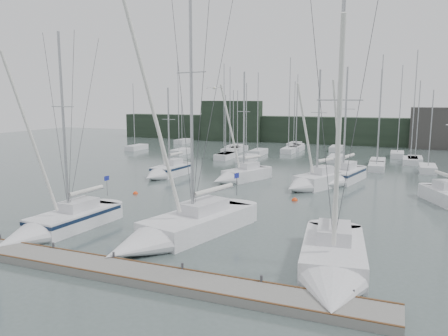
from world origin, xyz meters
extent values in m
plane|color=#4B5B57|center=(0.00, 0.00, 0.00)|extent=(160.00, 160.00, 0.00)
cube|color=slate|center=(0.00, -5.00, 0.20)|extent=(24.00, 2.00, 0.40)
cube|color=black|center=(0.00, 62.00, 2.50)|extent=(90.00, 4.00, 5.00)
cube|color=black|center=(-20.00, 60.00, 4.00)|extent=(12.00, 3.00, 8.00)
cube|color=#3A3835|center=(18.00, 60.00, 3.50)|extent=(10.00, 3.00, 7.00)
cube|color=silver|center=(-4.76, 51.15, 0.35)|extent=(1.80, 4.50, 0.90)
cylinder|color=#9EA2A6|center=(-4.76, 50.65, 5.77)|extent=(0.12, 0.12, 9.94)
cube|color=silver|center=(12.93, 40.02, 0.35)|extent=(1.80, 4.50, 0.90)
cylinder|color=#9EA2A6|center=(12.93, 39.52, 7.68)|extent=(0.12, 0.12, 13.77)
cube|color=silver|center=(-13.11, 41.86, 0.35)|extent=(1.80, 4.50, 0.90)
cylinder|color=#9EA2A6|center=(-13.11, 41.36, 7.02)|extent=(0.12, 0.12, 12.45)
cube|color=silver|center=(-8.43, 41.27, 0.35)|extent=(1.80, 4.50, 0.90)
cylinder|color=#9EA2A6|center=(-8.43, 40.77, 6.55)|extent=(0.12, 0.12, 11.49)
cube|color=silver|center=(-19.75, 37.47, 0.35)|extent=(1.80, 4.50, 0.90)
cylinder|color=#9EA2A6|center=(-19.75, 36.97, 7.36)|extent=(0.12, 0.12, 13.11)
cube|color=silver|center=(-7.78, 34.15, 0.35)|extent=(1.80, 4.50, 0.90)
cylinder|color=#9EA2A6|center=(-7.78, 33.65, 5.68)|extent=(0.12, 0.12, 9.75)
cube|color=silver|center=(1.95, 50.81, 0.35)|extent=(1.80, 4.50, 0.90)
cylinder|color=#9EA2A6|center=(1.95, 50.31, 7.78)|extent=(0.12, 0.12, 13.96)
cube|color=silver|center=(8.99, 36.87, 0.35)|extent=(1.80, 4.50, 0.90)
cylinder|color=#9EA2A6|center=(8.99, 36.37, 7.33)|extent=(0.12, 0.12, 13.06)
cube|color=silver|center=(13.52, 41.02, 0.35)|extent=(1.80, 4.50, 0.90)
cylinder|color=#9EA2A6|center=(13.52, 40.52, 5.81)|extent=(0.12, 0.12, 10.01)
cube|color=silver|center=(-29.28, 39.85, 0.35)|extent=(1.80, 4.50, 0.90)
cylinder|color=#9EA2A6|center=(-29.28, 39.35, 5.85)|extent=(0.12, 0.12, 10.11)
cube|color=silver|center=(-11.48, 35.95, 0.35)|extent=(1.80, 4.50, 0.90)
cylinder|color=#9EA2A6|center=(-11.48, 35.45, 4.90)|extent=(0.12, 0.12, 8.20)
cube|color=silver|center=(9.08, 33.05, 0.35)|extent=(1.80, 4.50, 0.90)
cylinder|color=#9EA2A6|center=(9.08, 32.55, 6.34)|extent=(0.12, 0.12, 11.07)
cube|color=silver|center=(-14.10, 45.94, 0.35)|extent=(1.80, 4.50, 0.90)
cylinder|color=#9EA2A6|center=(-14.10, 45.44, 5.31)|extent=(0.12, 0.12, 9.03)
cube|color=silver|center=(-4.18, 48.77, 0.35)|extent=(1.80, 4.50, 0.90)
cylinder|color=#9EA2A6|center=(-4.18, 48.27, 6.55)|extent=(0.12, 0.12, 11.50)
cube|color=silver|center=(-4.69, 45.59, 0.35)|extent=(1.80, 4.50, 0.90)
cylinder|color=#9EA2A6|center=(-4.69, 45.09, 7.74)|extent=(0.12, 0.12, 13.88)
cube|color=silver|center=(3.49, 38.66, 0.35)|extent=(1.80, 4.50, 0.90)
cylinder|color=#9EA2A6|center=(3.49, 38.16, 5.75)|extent=(0.12, 0.12, 9.89)
cube|color=silver|center=(14.71, 33.80, 0.35)|extent=(1.80, 4.50, 0.90)
cylinder|color=#9EA2A6|center=(14.71, 33.30, 5.14)|extent=(0.12, 0.12, 8.69)
cube|color=silver|center=(11.27, 46.10, 0.35)|extent=(1.80, 4.50, 0.90)
cylinder|color=#9EA2A6|center=(11.27, 45.60, 6.97)|extent=(0.12, 0.12, 12.35)
cube|color=silver|center=(-12.67, 44.03, 0.35)|extent=(1.80, 4.50, 0.90)
cylinder|color=#9EA2A6|center=(-12.67, 43.53, 5.28)|extent=(0.12, 0.12, 8.97)
cube|color=silver|center=(-26.81, 52.07, 0.35)|extent=(1.80, 4.50, 0.90)
cylinder|color=#9EA2A6|center=(-26.81, 51.57, 4.81)|extent=(0.12, 0.12, 8.03)
cube|color=silver|center=(-11.45, 35.26, 0.35)|extent=(1.80, 4.50, 0.90)
cylinder|color=#9EA2A6|center=(-11.45, 34.76, 7.02)|extent=(0.12, 0.12, 12.43)
cube|color=silver|center=(-5.76, 53.89, 0.35)|extent=(1.80, 4.50, 0.90)
cylinder|color=#9EA2A6|center=(-5.76, 53.39, 6.09)|extent=(0.12, 0.12, 10.58)
cube|color=silver|center=(-8.54, 0.58, 0.42)|extent=(3.21, 6.47, 1.40)
cone|color=silver|center=(-8.91, -3.88, 0.42)|extent=(2.91, 2.90, 2.70)
cube|color=silver|center=(-8.50, 1.05, 1.44)|extent=(1.69, 2.62, 0.65)
cylinder|color=#9EA2A6|center=(-8.58, 0.14, 6.90)|extent=(0.17, 0.17, 11.56)
cylinder|color=silver|center=(-8.44, 1.83, 2.28)|extent=(0.51, 3.07, 0.26)
cube|color=#0E1C35|center=(-8.54, 0.58, 0.89)|extent=(3.23, 6.49, 0.23)
cube|color=navy|center=(-8.27, 3.89, 2.80)|extent=(0.06, 0.50, 0.34)
cube|color=silver|center=(-0.34, 2.77, 0.47)|extent=(5.33, 8.56, 1.56)
cone|color=silver|center=(-1.86, -2.71, 0.47)|extent=(4.11, 4.18, 3.32)
cube|color=silver|center=(-0.20, 3.27, 1.61)|extent=(2.61, 3.56, 0.73)
cylinder|color=#9EA2A6|center=(-0.49, 2.23, 8.65)|extent=(0.19, 0.19, 14.80)
cylinder|color=silver|center=(0.08, 4.31, 2.54)|extent=(1.32, 3.83, 0.29)
cube|color=navy|center=(0.78, 6.81, 3.12)|extent=(0.17, 0.55, 0.37)
cube|color=silver|center=(8.58, 0.26, 0.46)|extent=(3.94, 7.15, 1.55)
cone|color=silver|center=(9.20, -4.56, 0.46)|extent=(3.44, 3.29, 3.09)
cube|color=silver|center=(8.51, 0.77, 1.60)|extent=(2.04, 2.92, 0.72)
cylinder|color=#9EA2A6|center=(8.64, -0.22, 7.29)|extent=(0.19, 0.19, 12.11)
cylinder|color=silver|center=(8.40, 1.61, 2.52)|extent=(0.71, 3.33, 0.29)
cube|color=maroon|center=(8.11, 3.84, 3.09)|extent=(0.09, 0.55, 0.37)
cube|color=silver|center=(-12.08, 20.50, 0.43)|extent=(2.81, 5.14, 1.43)
cone|color=silver|center=(-12.38, 16.98, 0.43)|extent=(2.57, 2.32, 2.39)
cube|color=silver|center=(-12.03, 20.97, 1.48)|extent=(1.48, 2.09, 0.67)
cylinder|color=#9EA2A6|center=(-12.11, 20.14, 5.42)|extent=(0.17, 0.17, 8.54)
cylinder|color=silver|center=(-11.99, 21.48, 2.34)|extent=(0.48, 2.43, 0.27)
cube|color=#0E1C35|center=(-12.08, 20.50, 0.91)|extent=(2.83, 5.16, 0.24)
cube|color=silver|center=(-3.47, 21.17, 0.43)|extent=(4.17, 5.64, 1.43)
cone|color=silver|center=(-4.88, 17.80, 0.43)|extent=(3.05, 2.94, 2.39)
cube|color=silver|center=(-3.29, 21.62, 1.48)|extent=(2.00, 2.39, 0.67)
cylinder|color=#9EA2A6|center=(-3.61, 20.84, 6.19)|extent=(0.17, 0.17, 10.09)
cylinder|color=silver|center=(-3.08, 22.12, 2.34)|extent=(1.21, 2.41, 0.27)
cube|color=silver|center=(4.38, 20.10, 0.48)|extent=(4.43, 5.65, 1.58)
cone|color=silver|center=(2.86, 16.84, 0.48)|extent=(3.21, 3.03, 2.54)
cube|color=silver|center=(4.60, 20.58, 1.64)|extent=(2.12, 2.42, 0.74)
cylinder|color=#9EA2A6|center=(4.23, 19.78, 6.24)|extent=(0.19, 0.19, 9.94)
cylinder|color=silver|center=(4.81, 21.02, 2.59)|extent=(1.31, 2.36, 0.30)
cube|color=silver|center=(6.31, 24.29, 0.47)|extent=(3.95, 6.41, 1.55)
cone|color=silver|center=(5.37, 20.14, 0.47)|extent=(3.19, 3.09, 2.69)
cube|color=silver|center=(6.43, 24.79, 1.60)|extent=(1.97, 2.65, 0.72)
cylinder|color=#9EA2A6|center=(6.22, 23.87, 6.45)|extent=(0.19, 0.19, 10.41)
cylinder|color=silver|center=(6.58, 25.45, 2.54)|extent=(0.93, 2.90, 0.29)
cube|color=#0E1C35|center=(6.31, 24.29, 0.98)|extent=(3.97, 6.43, 0.26)
cube|color=silver|center=(15.38, 17.46, 0.42)|extent=(4.10, 5.27, 1.41)
cube|color=silver|center=(15.19, 17.89, 1.46)|extent=(1.96, 2.26, 0.66)
cylinder|color=silver|center=(14.99, 18.32, 2.31)|extent=(1.20, 2.21, 0.26)
sphere|color=#EB4114|center=(-3.73, 11.54, 0.00)|extent=(0.47, 0.47, 0.47)
sphere|color=#EB4114|center=(3.49, 13.70, 0.00)|extent=(0.52, 0.52, 0.52)
sphere|color=#EB4114|center=(-10.50, 10.89, 0.00)|extent=(0.46, 0.46, 0.46)
ellipsoid|color=silver|center=(0.80, 2.80, 9.20)|extent=(0.30, 0.44, 0.18)
cube|color=#989AA0|center=(0.56, 2.74, 9.22)|extent=(0.42, 0.23, 0.10)
cube|color=#989AA0|center=(1.05, 2.87, 9.22)|extent=(0.42, 0.23, 0.10)
camera|label=1|loc=(11.39, -21.96, 8.62)|focal=35.00mm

